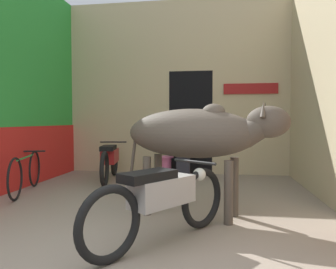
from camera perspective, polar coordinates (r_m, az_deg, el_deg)
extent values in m
cube|color=red|center=(6.19, -26.37, -4.10)|extent=(0.03, 5.18, 1.13)
cube|color=#C6B289|center=(8.02, 1.47, 16.69)|extent=(5.15, 0.18, 1.65)
cube|color=#C6B289|center=(8.06, -8.23, 2.10)|extent=(2.41, 0.18, 2.39)
cube|color=#C6B289|center=(7.74, 14.13, 2.03)|extent=(1.72, 0.18, 2.39)
cube|color=black|center=(8.10, 4.21, 2.12)|extent=(1.01, 0.90, 2.39)
cube|color=maroon|center=(7.67, 14.18, 7.75)|extent=(1.20, 0.03, 0.23)
ellipsoid|color=#4C4238|center=(4.26, 3.94, 0.20)|extent=(1.85, 1.05, 0.64)
ellipsoid|color=#4C4238|center=(4.17, 7.94, 3.73)|extent=(0.36, 0.33, 0.24)
cylinder|color=#4C4238|center=(4.08, 14.70, 0.73)|extent=(0.48, 0.39, 0.42)
ellipsoid|color=#4C4238|center=(4.06, 17.04, 2.12)|extent=(0.58, 0.44, 0.38)
cylinder|color=#4C4238|center=(4.60, -5.93, -2.66)|extent=(0.15, 0.07, 0.69)
cylinder|color=#4C4238|center=(4.39, 11.47, -8.90)|extent=(0.11, 0.11, 0.77)
cylinder|color=#4C4238|center=(4.04, 10.50, -9.91)|extent=(0.11, 0.11, 0.77)
cylinder|color=#4C4238|center=(4.70, -1.71, -8.08)|extent=(0.11, 0.11, 0.77)
cylinder|color=#4C4238|center=(4.37, -3.68, -8.90)|extent=(0.11, 0.11, 0.77)
cone|color=#473D33|center=(4.20, 16.61, 4.09)|extent=(0.10, 0.17, 0.22)
cone|color=#473D33|center=(3.94, 16.24, 4.21)|extent=(0.10, 0.17, 0.22)
torus|color=black|center=(2.98, -10.18, -15.14)|extent=(0.46, 0.62, 0.69)
torus|color=black|center=(3.88, 5.96, -10.96)|extent=(0.46, 0.62, 0.69)
cube|color=#9E9993|center=(3.35, -0.98, -9.86)|extent=(0.64, 0.75, 0.28)
cube|color=black|center=(3.18, -3.49, -7.23)|extent=(0.54, 0.62, 0.09)
cylinder|color=black|center=(3.69, 4.62, -4.76)|extent=(0.49, 0.36, 0.03)
sphere|color=silver|center=(3.78, 5.49, -6.94)|extent=(0.15, 0.15, 0.15)
torus|color=black|center=(6.26, -11.00, -5.93)|extent=(0.19, 0.68, 0.67)
torus|color=black|center=(7.52, -9.33, -4.50)|extent=(0.19, 0.68, 0.67)
cube|color=maroon|center=(6.87, -10.10, -3.68)|extent=(0.40, 0.74, 0.28)
cube|color=black|center=(6.66, -10.36, -2.32)|extent=(0.35, 0.60, 0.09)
cylinder|color=black|center=(7.34, -9.51, -1.31)|extent=(0.58, 0.13, 0.03)
sphere|color=silver|center=(7.44, -9.40, -2.44)|extent=(0.15, 0.15, 0.15)
torus|color=black|center=(5.63, -25.09, -7.03)|extent=(0.22, 0.66, 0.68)
torus|color=black|center=(6.67, -22.21, -5.52)|extent=(0.22, 0.66, 0.68)
cylinder|color=green|center=(6.11, -23.57, -3.68)|extent=(0.28, 0.87, 0.03)
cylinder|color=black|center=(6.54, -22.48, -2.71)|extent=(0.43, 0.15, 0.03)
cube|color=#282833|center=(7.03, 2.67, -5.88)|extent=(0.28, 0.14, 0.45)
cube|color=#282833|center=(7.08, 2.75, -3.58)|extent=(0.28, 0.32, 0.11)
cube|color=#386B42|center=(7.13, 2.81, -1.40)|extent=(0.40, 0.20, 0.53)
sphere|color=tan|center=(7.11, 2.82, 1.56)|extent=(0.20, 0.20, 0.20)
cylinder|color=#DB6093|center=(7.34, -0.32, -5.66)|extent=(0.23, 0.23, 0.41)
cylinder|color=#DB6093|center=(7.31, -0.32, -3.92)|extent=(0.33, 0.33, 0.04)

